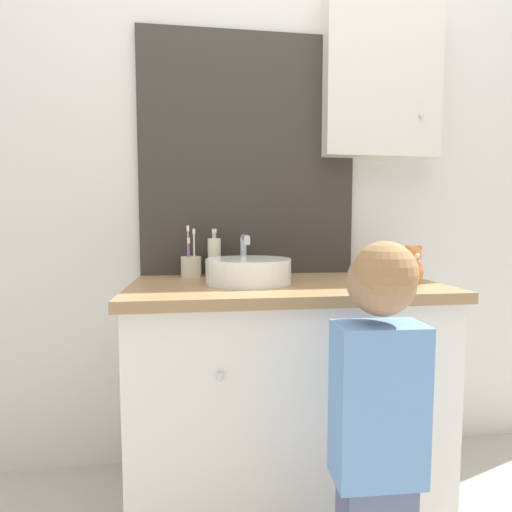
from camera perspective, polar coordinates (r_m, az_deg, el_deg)
name	(u,v)px	position (r m, az deg, el deg)	size (l,w,h in m)	color
wall_back	(276,160)	(1.73, 2.82, 13.55)	(3.20, 0.18, 2.50)	silver
vanity_counter	(284,390)	(1.53, 4.05, -18.61)	(1.08, 0.57, 0.79)	silver
sink_basin	(249,270)	(1.41, -1.02, -1.97)	(0.30, 0.36, 0.17)	white
toothbrush_holder	(191,265)	(1.58, -9.26, -1.34)	(0.08, 0.08, 0.20)	beige
soap_dispenser	(214,257)	(1.58, -5.97, -0.11)	(0.05, 0.05, 0.19)	beige
child_figure	(378,404)	(1.08, 17.07, -19.56)	(0.22, 0.47, 0.96)	slate
teddy_bear	(413,265)	(1.49, 21.52, -1.27)	(0.07, 0.06, 0.14)	orange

